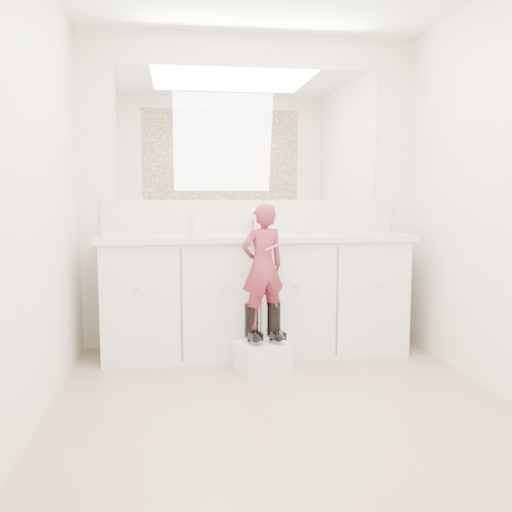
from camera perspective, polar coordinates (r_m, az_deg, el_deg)
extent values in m
plane|color=#8E725D|center=(3.21, 3.05, -15.54)|extent=(3.00, 3.00, 0.00)
plane|color=beige|center=(4.46, -0.55, 6.40)|extent=(2.60, 0.00, 2.60)
plane|color=beige|center=(1.54, 14.07, 6.19)|extent=(2.60, 0.00, 2.60)
plane|color=beige|center=(3.01, -22.00, 5.93)|extent=(0.00, 3.00, 3.00)
cube|color=silver|center=(4.26, -0.06, -4.08)|extent=(2.20, 0.55, 0.85)
cube|color=beige|center=(4.19, -0.03, 1.88)|extent=(2.28, 0.58, 0.04)
cube|color=beige|center=(4.45, -0.52, 4.01)|extent=(2.28, 0.03, 0.25)
cube|color=white|center=(4.47, -0.53, 12.04)|extent=(2.00, 0.02, 1.00)
cube|color=#472819|center=(1.61, 14.40, 22.42)|extent=(2.00, 0.01, 1.20)
cylinder|color=silver|center=(4.35, -0.33, 2.97)|extent=(0.08, 0.08, 0.10)
imported|color=beige|center=(4.22, 4.44, 2.87)|extent=(0.13, 0.13, 0.10)
imported|color=beige|center=(4.10, -5.92, 3.39)|extent=(0.11, 0.11, 0.19)
cube|color=silver|center=(3.87, 0.67, -10.07)|extent=(0.38, 0.35, 0.20)
imported|color=#B2374F|center=(3.75, 0.67, -1.02)|extent=(0.34, 0.27, 0.82)
cylinder|color=#E157A5|center=(3.68, 1.90, 1.01)|extent=(0.13, 0.05, 0.06)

